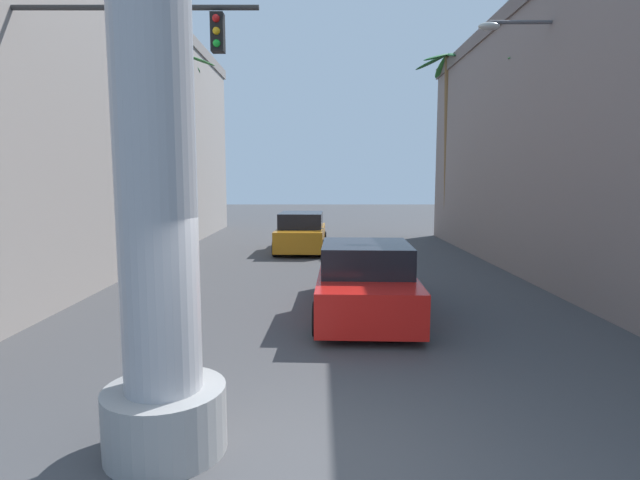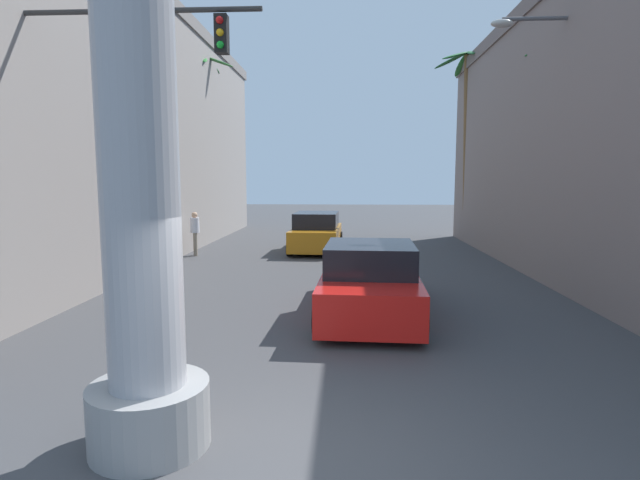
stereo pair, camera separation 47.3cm
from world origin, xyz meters
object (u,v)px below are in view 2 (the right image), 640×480
object	(u,v)px
traffic_light_mast	(80,105)
palm_tree_far_left	(201,134)
pedestrian_far_left	(195,230)
street_lamp	(561,126)
car_lead	(370,281)
palm_tree_mid_right	(541,140)
palm_tree_far_right	(468,119)
car_far	(317,233)

from	to	relation	value
traffic_light_mast	palm_tree_far_left	xyz separation A→B (m)	(-1.58, 13.58, 0.66)
traffic_light_mast	pedestrian_far_left	bearing A→B (deg)	93.49
street_lamp	car_lead	bearing A→B (deg)	-151.60
car_lead	palm_tree_far_left	world-z (taller)	palm_tree_far_left
street_lamp	palm_tree_mid_right	world-z (taller)	palm_tree_mid_right
car_lead	palm_tree_far_right	size ratio (longest dim) A/B	0.58
car_far	palm_tree_mid_right	xyz separation A→B (m)	(7.48, -3.21, 3.43)
car_lead	palm_tree_mid_right	xyz separation A→B (m)	(5.76, 6.23, 3.46)
car_far	palm_tree_far_right	distance (m)	9.10
palm_tree_mid_right	palm_tree_far_left	world-z (taller)	palm_tree_far_left
traffic_light_mast	car_far	xyz separation A→B (m)	(3.98, 10.34, -3.59)
pedestrian_far_left	street_lamp	bearing A→B (deg)	-25.13
street_lamp	palm_tree_far_right	distance (m)	10.56
palm_tree_far_right	pedestrian_far_left	world-z (taller)	palm_tree_far_right
car_far	palm_tree_mid_right	bearing A→B (deg)	-23.22
palm_tree_far_left	pedestrian_far_left	size ratio (longest dim) A/B	5.13
palm_tree_far_left	palm_tree_mid_right	bearing A→B (deg)	-26.33
car_lead	traffic_light_mast	bearing A→B (deg)	-170.99
palm_tree_mid_right	palm_tree_far_right	xyz separation A→B (m)	(-0.74, 6.90, 1.45)
car_far	palm_tree_far_left	size ratio (longest dim) A/B	0.51
traffic_light_mast	car_far	bearing A→B (deg)	68.96
traffic_light_mast	palm_tree_far_right	bearing A→B (deg)	52.62
palm_tree_mid_right	palm_tree_far_left	distance (m)	14.57
palm_tree_far_left	pedestrian_far_left	bearing A→B (deg)	-77.70
palm_tree_far_right	palm_tree_mid_right	bearing A→B (deg)	-83.85
palm_tree_far_left	pedestrian_far_left	world-z (taller)	palm_tree_far_left
traffic_light_mast	palm_tree_mid_right	distance (m)	13.50
car_far	palm_tree_mid_right	world-z (taller)	palm_tree_mid_right
traffic_light_mast	pedestrian_far_left	xyz separation A→B (m)	(-0.54, 8.80, -3.35)
palm_tree_mid_right	pedestrian_far_left	distance (m)	12.53
car_far	palm_tree_far_right	world-z (taller)	palm_tree_far_right
car_lead	palm_tree_mid_right	size ratio (longest dim) A/B	0.72
street_lamp	car_far	distance (m)	10.11
palm_tree_far_left	car_far	bearing A→B (deg)	-30.25
traffic_light_mast	car_far	world-z (taller)	traffic_light_mast
street_lamp	traffic_light_mast	distance (m)	11.20
traffic_light_mast	pedestrian_far_left	world-z (taller)	traffic_light_mast
car_far	palm_tree_far_right	size ratio (longest dim) A/B	0.50
palm_tree_far_right	pedestrian_far_left	xyz separation A→B (m)	(-11.25, -5.23, -4.64)
street_lamp	palm_tree_far_left	world-z (taller)	palm_tree_far_left
palm_tree_far_right	street_lamp	bearing A→B (deg)	-90.54
pedestrian_far_left	car_lead	bearing A→B (deg)	-51.67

